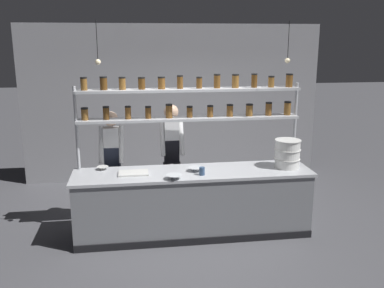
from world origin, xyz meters
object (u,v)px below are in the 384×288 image
at_px(chef_left, 112,159).
at_px(spice_shelf_unit, 191,106).
at_px(chef_center, 172,151).
at_px(serving_cup_front, 202,171).
at_px(container_stack, 287,154).
at_px(prep_bowl_center_front, 196,169).
at_px(cutting_board, 133,173).
at_px(prep_bowl_center_back, 174,177).
at_px(prep_bowl_near_left, 103,168).

bearing_deg(chef_left, spice_shelf_unit, -9.21).
xyz_separation_m(chef_center, serving_cup_front, (0.31, -0.96, -0.03)).
bearing_deg(container_stack, prep_bowl_center_front, -179.93).
distance_m(chef_left, serving_cup_front, 1.44).
height_order(cutting_board, prep_bowl_center_back, prep_bowl_center_back).
distance_m(cutting_board, prep_bowl_center_front, 0.85).
bearing_deg(spice_shelf_unit, serving_cup_front, -80.74).
distance_m(container_stack, prep_bowl_near_left, 2.60).
xyz_separation_m(chef_left, prep_bowl_center_front, (1.15, -0.60, -0.02)).
height_order(chef_center, prep_bowl_center_front, chef_center).
bearing_deg(spice_shelf_unit, prep_bowl_center_back, -115.72).
xyz_separation_m(prep_bowl_near_left, prep_bowl_center_back, (0.95, -0.56, 0.01)).
xyz_separation_m(chef_center, prep_bowl_near_left, (-1.02, -0.52, -0.06)).
xyz_separation_m(spice_shelf_unit, prep_bowl_center_front, (0.03, -0.33, -0.83)).
height_order(chef_center, prep_bowl_near_left, chef_center).
height_order(prep_bowl_near_left, serving_cup_front, serving_cup_front).
bearing_deg(prep_bowl_near_left, chef_left, 70.23).
distance_m(spice_shelf_unit, serving_cup_front, 0.96).
height_order(chef_left, prep_bowl_center_front, chef_left).
bearing_deg(spice_shelf_unit, prep_bowl_center_front, -85.32).
relative_size(prep_bowl_center_front, prep_bowl_center_back, 0.94).
height_order(spice_shelf_unit, prep_bowl_center_back, spice_shelf_unit).
height_order(prep_bowl_near_left, prep_bowl_center_back, prep_bowl_center_back).
bearing_deg(chef_left, prep_bowl_near_left, -105.35).
xyz_separation_m(chef_left, container_stack, (2.46, -0.60, 0.15)).
xyz_separation_m(chef_left, prep_bowl_center_back, (0.82, -0.90, -0.02)).
bearing_deg(container_stack, serving_cup_front, -171.82).
bearing_deg(chef_center, spice_shelf_unit, -64.20).
bearing_deg(prep_bowl_center_front, prep_bowl_center_back, -138.05).
bearing_deg(prep_bowl_center_front, chef_left, 152.33).
relative_size(chef_center, prep_bowl_center_front, 8.45).
bearing_deg(serving_cup_front, prep_bowl_center_back, -162.96).
bearing_deg(prep_bowl_center_back, cutting_board, 150.33).
relative_size(spice_shelf_unit, prep_bowl_center_front, 15.44).
distance_m(spice_shelf_unit, chef_left, 1.41).
bearing_deg(spice_shelf_unit, cutting_board, -158.16).
height_order(chef_left, cutting_board, chef_left).
height_order(chef_center, cutting_board, chef_center).
xyz_separation_m(spice_shelf_unit, chef_left, (-1.12, 0.27, -0.81)).
bearing_deg(prep_bowl_near_left, spice_shelf_unit, 3.19).
xyz_separation_m(spice_shelf_unit, serving_cup_front, (0.08, -0.51, -0.81)).
xyz_separation_m(container_stack, prep_bowl_near_left, (-2.58, 0.26, -0.18)).
bearing_deg(cutting_board, prep_bowl_center_back, -29.67).
bearing_deg(prep_bowl_near_left, prep_bowl_center_front, -11.61).
xyz_separation_m(container_stack, prep_bowl_center_back, (-1.63, -0.30, -0.17)).
relative_size(cutting_board, prep_bowl_near_left, 2.47).
xyz_separation_m(chef_center, prep_bowl_center_back, (-0.07, -1.08, -0.06)).
distance_m(cutting_board, serving_cup_front, 0.93).
height_order(spice_shelf_unit, chef_left, spice_shelf_unit).
xyz_separation_m(chef_center, cutting_board, (-0.59, -0.78, -0.07)).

